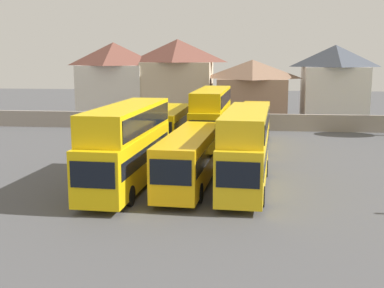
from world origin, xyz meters
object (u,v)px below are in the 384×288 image
Objects in this scene: bus_1 at (128,142)px; house_terrace_centre at (178,78)px; house_terrace_left at (114,79)px; bus_2 at (190,156)px; bus_6 at (253,124)px; bus_4 at (170,125)px; bus_5 at (211,114)px; house_terrace_right at (252,90)px; bus_3 at (246,145)px; house_terrace_far_right at (334,82)px.

house_terrace_centre is (-1.97, 34.25, 2.31)m from bus_1.
bus_1 is 1.24× the size of house_terrace_left.
bus_2 is 14.43m from bus_6.
bus_6 is (7.32, 0.27, 0.12)m from bus_4.
bus_6 is at bearing 92.96° from bus_5.
house_terrace_left is 1.11× the size of house_terrace_right.
house_terrace_centre is at bearing -150.18° from bus_6.
bus_5 is 0.97× the size of bus_6.
bus_5 is at bearing -164.17° from bus_3.
bus_5 is (3.66, 0.19, 0.94)m from bus_4.
bus_4 is 26.22m from house_terrace_far_right.
bus_3 is 38.12m from house_terrace_left.
bus_1 is 3.87m from bus_2.
bus_1 is at bearing -117.36° from house_terrace_far_right.
bus_5 is at bearing 93.77° from bus_4.
house_terrace_far_right is (17.50, 33.82, 1.92)m from bus_1.
bus_5 is 1.21× the size of house_terrace_left.
bus_2 is at bearing -91.52° from bus_3.
bus_6 is (0.53, 14.18, -0.67)m from bus_3.
house_terrace_centre is (-2.24, 20.00, 3.22)m from bus_4.
house_terrace_centre is (-5.67, 33.63, 3.24)m from bus_2.
house_terrace_left is 17.87m from house_terrace_right.
bus_5 is 23.73m from house_terrace_far_right.
house_terrace_centre reaches higher than bus_5.
bus_2 is 36.06m from house_terrace_far_right.
bus_6 is at bearing -89.72° from house_terrace_right.
house_terrace_centre is 19.48m from house_terrace_far_right.
bus_1 is 1.37× the size of house_terrace_right.
house_terrace_centre is at bearing -174.16° from bus_1.
house_terrace_right is at bearing -176.38° from house_terrace_far_right.
bus_3 is at bearing 14.27° from bus_5.
bus_6 is 1.25× the size of house_terrace_left.
house_terrace_far_right reaches higher than bus_1.
bus_5 is at bearing -84.83° from bus_6.
house_terrace_left is (-17.90, 19.68, 2.92)m from bus_6.
house_terrace_right is at bearing 170.97° from bus_5.
house_terrace_far_right is (13.56, 19.38, 1.89)m from bus_5.
house_terrace_far_right reaches higher than house_terrace_right.
bus_2 is 1.06× the size of bus_4.
bus_4 is 20.36m from house_terrace_right.
bus_3 is 1.02× the size of bus_4.
bus_2 is 1.31× the size of house_terrace_right.
bus_5 is 1.26× the size of house_terrace_far_right.
bus_1 is at bearing -86.71° from house_terrace_centre.
house_terrace_far_right is at bearing 155.20° from bus_1.
bus_5 is at bearing -124.99° from house_terrace_far_right.
house_terrace_left reaches higher than bus_3.
house_terrace_right reaches higher than bus_2.
bus_6 is 1.30× the size of house_terrace_far_right.
bus_1 is 16.41m from bus_6.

